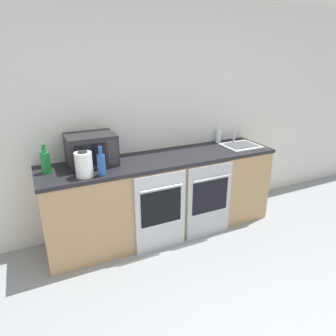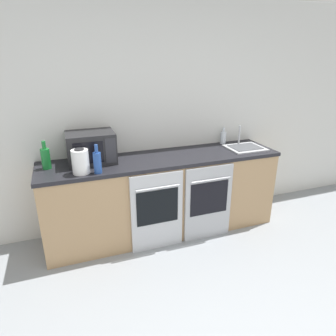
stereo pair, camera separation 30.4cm
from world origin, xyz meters
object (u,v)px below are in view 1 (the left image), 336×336
at_px(oven_right, 209,201).
at_px(bottle_clear, 218,136).
at_px(oven_left, 161,212).
at_px(bottle_blue, 101,164).
at_px(microwave, 91,150).
at_px(kettle, 84,164).
at_px(bottle_green, 46,162).
at_px(sink, 240,145).

distance_m(oven_right, bottle_clear, 0.93).
bearing_deg(bottle_clear, oven_left, -152.17).
bearing_deg(bottle_blue, microwave, 92.81).
bearing_deg(microwave, kettle, -114.76).
distance_m(bottle_green, bottle_clear, 2.10).
bearing_deg(oven_right, sink, 25.60).
xyz_separation_m(oven_left, kettle, (-0.71, 0.13, 0.60)).
height_order(bottle_green, bottle_clear, bottle_green).
bearing_deg(bottle_green, oven_right, -13.23).
xyz_separation_m(microwave, sink, (1.80, -0.13, -0.15)).
bearing_deg(kettle, oven_right, -5.87).
relative_size(bottle_blue, kettle, 1.15).
relative_size(oven_right, bottle_blue, 3.10).
bearing_deg(bottle_green, kettle, -38.34).
distance_m(oven_right, kettle, 1.45).
distance_m(oven_right, bottle_blue, 1.30).
height_order(microwave, kettle, microwave).
bearing_deg(oven_left, kettle, 169.26).
height_order(microwave, bottle_blue, microwave).
bearing_deg(sink, bottle_green, 177.87).
bearing_deg(bottle_green, oven_left, -20.46).
bearing_deg(kettle, bottle_clear, 13.59).
bearing_deg(sink, oven_right, -154.40).
height_order(bottle_blue, bottle_clear, bottle_blue).
bearing_deg(kettle, bottle_green, 141.66).
bearing_deg(sink, microwave, 175.95).
xyz_separation_m(microwave, kettle, (-0.13, -0.29, -0.04)).
height_order(oven_left, oven_right, same).
xyz_separation_m(microwave, bottle_blue, (0.02, -0.34, -0.05)).
bearing_deg(microwave, oven_right, -19.88).
bearing_deg(bottle_clear, microwave, -175.15).
bearing_deg(oven_right, bottle_clear, 50.23).
bearing_deg(microwave, bottle_clear, 4.85).
bearing_deg(kettle, oven_left, -10.74).
bearing_deg(sink, bottle_clear, 119.57).
xyz_separation_m(oven_right, bottle_clear, (0.47, 0.56, 0.56)).
xyz_separation_m(oven_left, bottle_clear, (1.07, 0.56, 0.56)).
xyz_separation_m(bottle_green, bottle_clear, (2.09, 0.18, -0.03)).
xyz_separation_m(bottle_blue, bottle_clear, (1.63, 0.48, -0.03)).
bearing_deg(bottle_green, microwave, 5.63).
relative_size(oven_right, sink, 2.04).
distance_m(oven_left, bottle_green, 1.24).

